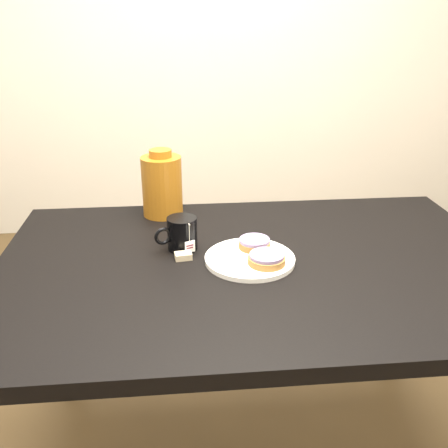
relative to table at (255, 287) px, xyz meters
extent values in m
cube|color=beige|center=(0.00, 2.00, 0.68)|extent=(3.50, 0.02, 2.70)
cube|color=black|center=(0.00, 0.00, 0.06)|extent=(1.40, 0.90, 0.04)
cylinder|color=black|center=(-0.64, 0.39, -0.31)|extent=(0.06, 0.06, 0.71)
cylinder|color=black|center=(0.64, 0.39, -0.31)|extent=(0.06, 0.06, 0.71)
cylinder|color=white|center=(-0.02, 0.00, 0.09)|extent=(0.24, 0.24, 0.01)
torus|color=white|center=(-0.02, 0.00, 0.10)|extent=(0.24, 0.24, 0.01)
cylinder|color=brown|center=(0.00, 0.05, 0.11)|extent=(0.10, 0.10, 0.02)
cylinder|color=gray|center=(0.00, 0.05, 0.12)|extent=(0.09, 0.09, 0.01)
cylinder|color=brown|center=(0.02, -0.04, 0.11)|extent=(0.12, 0.12, 0.02)
cylinder|color=gray|center=(0.02, -0.04, 0.12)|extent=(0.11, 0.11, 0.01)
cylinder|color=black|center=(-0.20, 0.10, 0.13)|extent=(0.11, 0.11, 0.09)
cylinder|color=black|center=(-0.20, 0.10, 0.17)|extent=(0.07, 0.07, 0.00)
torus|color=black|center=(-0.25, 0.07, 0.13)|extent=(0.05, 0.03, 0.05)
cylinder|color=beige|center=(-0.18, 0.05, 0.15)|extent=(0.00, 0.00, 0.05)
cube|color=white|center=(-0.18, 0.05, 0.11)|extent=(0.03, 0.01, 0.03)
cube|color=#C6B793|center=(-0.20, 0.03, 0.09)|extent=(0.05, 0.04, 0.02)
cylinder|color=#67370D|center=(-0.26, 0.36, 0.18)|extent=(0.16, 0.16, 0.20)
cylinder|color=#67370D|center=(-0.26, 0.36, 0.29)|extent=(0.07, 0.07, 0.02)
camera|label=1|loc=(-0.20, -1.19, 0.70)|focal=40.00mm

